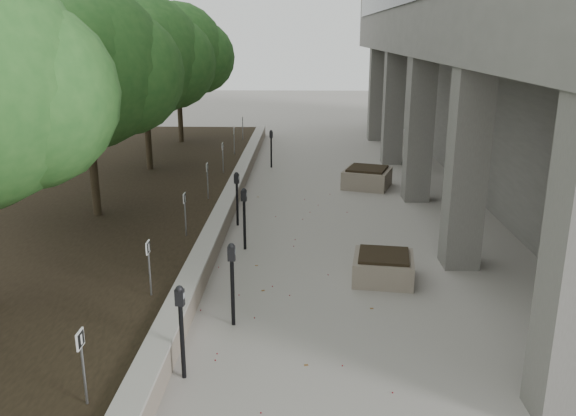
# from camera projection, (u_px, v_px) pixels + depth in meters

# --- Properties ---
(retaining_wall) EXTENTS (0.39, 26.00, 0.50)m
(retaining_wall) POSITION_uv_depth(u_px,v_px,m) (226.00, 209.00, 15.08)
(retaining_wall) COLOR gray
(retaining_wall) RESTS_ON ground
(planting_bed) EXTENTS (7.00, 26.00, 0.40)m
(planting_bed) POSITION_uv_depth(u_px,v_px,m) (85.00, 210.00, 15.19)
(planting_bed) COLOR black
(planting_bed) RESTS_ON ground
(crabapple_tree_3) EXTENTS (4.60, 4.00, 5.44)m
(crabapple_tree_3) POSITION_uv_depth(u_px,v_px,m) (87.00, 101.00, 13.38)
(crabapple_tree_3) COLOR #265B22
(crabapple_tree_3) RESTS_ON planting_bed
(crabapple_tree_4) EXTENTS (4.60, 4.00, 5.44)m
(crabapple_tree_4) POSITION_uv_depth(u_px,v_px,m) (144.00, 83.00, 18.17)
(crabapple_tree_4) COLOR #265B22
(crabapple_tree_4) RESTS_ON planting_bed
(crabapple_tree_5) EXTENTS (4.60, 4.00, 5.44)m
(crabapple_tree_5) POSITION_uv_depth(u_px,v_px,m) (178.00, 73.00, 22.96)
(crabapple_tree_5) COLOR #265B22
(crabapple_tree_5) RESTS_ON planting_bed
(parking_sign_2) EXTENTS (0.04, 0.22, 0.96)m
(parking_sign_2) POSITION_uv_depth(u_px,v_px,m) (83.00, 368.00, 6.77)
(parking_sign_2) COLOR black
(parking_sign_2) RESTS_ON planting_bed
(parking_sign_3) EXTENTS (0.04, 0.22, 0.96)m
(parking_sign_3) POSITION_uv_depth(u_px,v_px,m) (149.00, 268.00, 9.64)
(parking_sign_3) COLOR black
(parking_sign_3) RESTS_ON planting_bed
(parking_sign_4) EXTENTS (0.04, 0.22, 0.96)m
(parking_sign_4) POSITION_uv_depth(u_px,v_px,m) (185.00, 215.00, 12.52)
(parking_sign_4) COLOR black
(parking_sign_4) RESTS_ON planting_bed
(parking_sign_5) EXTENTS (0.04, 0.22, 0.96)m
(parking_sign_5) POSITION_uv_depth(u_px,v_px,m) (208.00, 181.00, 15.39)
(parking_sign_5) COLOR black
(parking_sign_5) RESTS_ON planting_bed
(parking_sign_6) EXTENTS (0.04, 0.22, 0.96)m
(parking_sign_6) POSITION_uv_depth(u_px,v_px,m) (223.00, 158.00, 18.27)
(parking_sign_6) COLOR black
(parking_sign_6) RESTS_ON planting_bed
(parking_sign_7) EXTENTS (0.04, 0.22, 0.96)m
(parking_sign_7) POSITION_uv_depth(u_px,v_px,m) (234.00, 141.00, 21.14)
(parking_sign_7) COLOR black
(parking_sign_7) RESTS_ON planting_bed
(parking_sign_8) EXTENTS (0.04, 0.22, 0.96)m
(parking_sign_8) POSITION_uv_depth(u_px,v_px,m) (243.00, 128.00, 24.01)
(parking_sign_8) COLOR black
(parking_sign_8) RESTS_ON planting_bed
(parking_meter_1) EXTENTS (0.15, 0.12, 1.39)m
(parking_meter_1) POSITION_uv_depth(u_px,v_px,m) (182.00, 332.00, 7.95)
(parking_meter_1) COLOR black
(parking_meter_1) RESTS_ON ground
(parking_meter_2) EXTENTS (0.14, 0.10, 1.43)m
(parking_meter_2) POSITION_uv_depth(u_px,v_px,m) (232.00, 285.00, 9.42)
(parking_meter_2) COLOR black
(parking_meter_2) RESTS_ON ground
(parking_meter_3) EXTENTS (0.15, 0.12, 1.41)m
(parking_meter_3) POSITION_uv_depth(u_px,v_px,m) (244.00, 219.00, 12.80)
(parking_meter_3) COLOR black
(parking_meter_3) RESTS_ON ground
(parking_meter_4) EXTENTS (0.15, 0.13, 1.36)m
(parking_meter_4) POSITION_uv_depth(u_px,v_px,m) (237.00, 199.00, 14.43)
(parking_meter_4) COLOR black
(parking_meter_4) RESTS_ON ground
(parking_meter_5) EXTENTS (0.15, 0.12, 1.35)m
(parking_meter_5) POSITION_uv_depth(u_px,v_px,m) (271.00, 149.00, 20.78)
(parking_meter_5) COLOR black
(parking_meter_5) RESTS_ON ground
(planter_front) EXTENTS (1.29, 1.29, 0.53)m
(planter_front) POSITION_uv_depth(u_px,v_px,m) (383.00, 267.00, 11.32)
(planter_front) COLOR gray
(planter_front) RESTS_ON ground
(planter_back) EXTENTS (1.70, 1.70, 0.63)m
(planter_back) POSITION_uv_depth(u_px,v_px,m) (367.00, 177.00, 18.19)
(planter_back) COLOR gray
(planter_back) RESTS_ON ground
(berry_scatter) EXTENTS (3.30, 14.10, 0.02)m
(berry_scatter) POSITION_uv_depth(u_px,v_px,m) (288.00, 282.00, 11.27)
(berry_scatter) COLOR maroon
(berry_scatter) RESTS_ON ground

